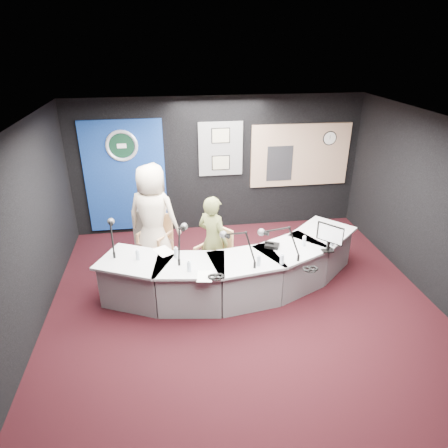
{
  "coord_description": "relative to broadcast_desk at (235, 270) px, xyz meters",
  "views": [
    {
      "loc": [
        -1.04,
        -4.93,
        3.86
      ],
      "look_at": [
        -0.2,
        0.8,
        1.1
      ],
      "focal_mm": 32.0,
      "sensor_mm": 36.0,
      "label": 1
    }
  ],
  "objects": [
    {
      "name": "ground",
      "position": [
        0.05,
        -0.55,
        -0.38
      ],
      "size": [
        6.0,
        6.0,
        0.0
      ],
      "primitive_type": "plane",
      "color": "black",
      "rests_on": "ground"
    },
    {
      "name": "ceiling",
      "position": [
        0.05,
        -0.55,
        2.42
      ],
      "size": [
        6.0,
        6.0,
        0.02
      ],
      "primitive_type": "cube",
      "color": "silver",
      "rests_on": "ground"
    },
    {
      "name": "wall_back",
      "position": [
        0.05,
        2.45,
        1.02
      ],
      "size": [
        6.0,
        0.02,
        2.8
      ],
      "primitive_type": "cube",
      "color": "black",
      "rests_on": "ground"
    },
    {
      "name": "wall_front",
      "position": [
        0.05,
        -3.55,
        1.02
      ],
      "size": [
        6.0,
        0.02,
        2.8
      ],
      "primitive_type": "cube",
      "color": "black",
      "rests_on": "ground"
    },
    {
      "name": "wall_left",
      "position": [
        -2.95,
        -0.55,
        1.02
      ],
      "size": [
        0.02,
        6.0,
        2.8
      ],
      "primitive_type": "cube",
      "color": "black",
      "rests_on": "ground"
    },
    {
      "name": "wall_right",
      "position": [
        3.05,
        -0.55,
        1.02
      ],
      "size": [
        0.02,
        6.0,
        2.8
      ],
      "primitive_type": "cube",
      "color": "black",
      "rests_on": "ground"
    },
    {
      "name": "broadcast_desk",
      "position": [
        0.0,
        0.0,
        0.0
      ],
      "size": [
        4.5,
        1.9,
        0.75
      ],
      "primitive_type": null,
      "color": "#B0B1B5",
      "rests_on": "ground"
    },
    {
      "name": "backdrop_panel",
      "position": [
        -1.85,
        2.42,
        0.88
      ],
      "size": [
        1.6,
        0.05,
        2.3
      ],
      "primitive_type": "cube",
      "color": "navy",
      "rests_on": "wall_back"
    },
    {
      "name": "agency_seal",
      "position": [
        -1.85,
        2.38,
        1.52
      ],
      "size": [
        0.63,
        0.07,
        0.63
      ],
      "primitive_type": "torus",
      "rotation": [
        1.57,
        0.0,
        0.0
      ],
      "color": "silver",
      "rests_on": "backdrop_panel"
    },
    {
      "name": "seal_center",
      "position": [
        -1.85,
        2.38,
        1.52
      ],
      "size": [
        0.48,
        0.01,
        0.48
      ],
      "primitive_type": "cylinder",
      "rotation": [
        1.57,
        0.0,
        0.0
      ],
      "color": "black",
      "rests_on": "backdrop_panel"
    },
    {
      "name": "pinboard",
      "position": [
        0.1,
        2.42,
        1.38
      ],
      "size": [
        0.9,
        0.04,
        1.1
      ],
      "primitive_type": "cube",
      "color": "slate",
      "rests_on": "wall_back"
    },
    {
      "name": "framed_photo_upper",
      "position": [
        0.1,
        2.39,
        1.65
      ],
      "size": [
        0.34,
        0.02,
        0.27
      ],
      "primitive_type": "cube",
      "color": "#9B9471",
      "rests_on": "pinboard"
    },
    {
      "name": "framed_photo_lower",
      "position": [
        0.1,
        2.39,
        1.09
      ],
      "size": [
        0.34,
        0.02,
        0.27
      ],
      "primitive_type": "cube",
      "color": "#9B9471",
      "rests_on": "pinboard"
    },
    {
      "name": "booth_window_frame",
      "position": [
        1.8,
        2.42,
        1.18
      ],
      "size": [
        2.12,
        0.06,
        1.32
      ],
      "primitive_type": "cube",
      "color": "tan",
      "rests_on": "wall_back"
    },
    {
      "name": "booth_glow",
      "position": [
        1.8,
        2.41,
        1.18
      ],
      "size": [
        2.0,
        0.02,
        1.2
      ],
      "primitive_type": "cube",
      "color": "#F3E099",
      "rests_on": "booth_window_frame"
    },
    {
      "name": "equipment_rack",
      "position": [
        1.35,
        2.39,
        1.03
      ],
      "size": [
        0.55,
        0.02,
        0.75
      ],
      "primitive_type": "cube",
      "color": "black",
      "rests_on": "booth_window_frame"
    },
    {
      "name": "wall_clock",
      "position": [
        2.4,
        2.39,
        1.52
      ],
      "size": [
        0.28,
        0.01,
        0.28
      ],
      "primitive_type": "cylinder",
      "rotation": [
        1.57,
        0.0,
        0.0
      ],
      "color": "white",
      "rests_on": "booth_window_frame"
    },
    {
      "name": "armchair_left",
      "position": [
        -1.3,
        1.02,
        0.07
      ],
      "size": [
        0.69,
        0.69,
        0.88
      ],
      "primitive_type": null,
      "rotation": [
        0.0,
        0.0,
        -0.62
      ],
      "color": "tan",
      "rests_on": "ground"
    },
    {
      "name": "armchair_right",
      "position": [
        -0.33,
        0.29,
        0.11
      ],
      "size": [
        0.77,
        0.77,
        0.98
      ],
      "primitive_type": null,
      "rotation": [
        0.0,
        0.0,
        -0.89
      ],
      "color": "tan",
      "rests_on": "ground"
    },
    {
      "name": "draped_jacket",
      "position": [
        -1.47,
        1.23,
        0.24
      ],
      "size": [
        0.46,
        0.37,
        0.7
      ],
      "primitive_type": "cube",
      "rotation": [
        0.0,
        0.0,
        -0.62
      ],
      "color": "gray",
      "rests_on": "armchair_left"
    },
    {
      "name": "person_man",
      "position": [
        -1.3,
        1.02,
        0.58
      ],
      "size": [
        1.11,
        0.94,
        1.92
      ],
      "primitive_type": "imported",
      "rotation": [
        0.0,
        0.0,
        2.72
      ],
      "color": "beige",
      "rests_on": "ground"
    },
    {
      "name": "person_woman",
      "position": [
        -0.33,
        0.29,
        0.41
      ],
      "size": [
        0.67,
        0.67,
        1.57
      ],
      "primitive_type": "imported",
      "rotation": [
        0.0,
        0.0,
        2.36
      ],
      "color": "#636836",
      "rests_on": "ground"
    },
    {
      "name": "computer_monitor",
      "position": [
        1.44,
        -0.26,
        0.7
      ],
      "size": [
        0.33,
        0.37,
        0.32
      ],
      "primitive_type": "cube",
      "rotation": [
        0.0,
        0.0,
        -0.85
      ],
      "color": "black",
      "rests_on": "broadcast_desk"
    },
    {
      "name": "desk_phone",
      "position": [
        0.6,
        0.01,
        0.4
      ],
      "size": [
        0.27,
        0.25,
        0.05
      ],
      "primitive_type": "cube",
      "rotation": [
        0.0,
        0.0,
        -0.45
      ],
      "color": "black",
      "rests_on": "broadcast_desk"
    },
    {
      "name": "headphones_near",
      "position": [
        0.98,
        -0.75,
        0.39
      ],
      "size": [
        0.21,
        0.21,
        0.03
      ],
      "primitive_type": "torus",
      "color": "black",
      "rests_on": "broadcast_desk"
    },
    {
      "name": "headphones_far",
      "position": [
        -0.41,
        -0.75,
        0.39
      ],
      "size": [
        0.2,
        0.2,
        0.03
      ],
      "primitive_type": "torus",
      "color": "black",
      "rests_on": "broadcast_desk"
    },
    {
      "name": "paper_stack",
      "position": [
        -1.14,
        0.12,
        0.38
      ],
      "size": [
        0.37,
        0.41,
        0.0
      ],
      "primitive_type": "cube",
      "rotation": [
        0.0,
        0.0,
        0.53
      ],
      "color": "white",
      "rests_on": "broadcast_desk"
    },
    {
      "name": "notepad",
      "position": [
        -0.57,
        -0.7,
        0.38
      ],
      "size": [
        0.25,
        0.33,
        0.0
      ],
      "primitive_type": "cube",
      "rotation": [
        0.0,
        0.0,
        -0.15
      ],
      "color": "white",
      "rests_on": "broadcast_desk"
    },
    {
      "name": "boom_mic_a",
      "position": [
        -1.93,
        0.33,
        0.68
      ],
      "size": [
        0.2,
        0.73,
        0.6
      ],
      "primitive_type": null,
      "color": "black",
      "rests_on": "broadcast_desk"
    },
    {
      "name": "boom_mic_b",
      "position": [
        -0.85,
        -0.03,
        0.68
      ],
      "size": [
        0.24,
        0.73,
        0.6
      ],
      "primitive_type": null,
      "color": "black",
      "rests_on": "broadcast_desk"
    },
    {
      "name": "boom_mic_c",
      "position": [
        -0.01,
        -0.34,
        0.68
      ],
      "size": [
        0.52,
        0.6,
        0.6
      ],
      "primitive_type": null,
      "color": "black",
      "rests_on": "broadcast_desk"
    },
    {
      "name": "boom_mic_d",
      "position": [
        0.63,
        -0.29,
        0.68
      ],
      "size": [
        0.62,
        0.49,
        0.6
      ],
      "primitive_type": null,
      "color": "black",
      "rests_on": "broadcast_desk"
    },
    {
      "name": "water_bottles",
      "position": [
        0.03,
        -0.28,
        0.46
      ],
      "size": [
        3.17,
        0.57,
        0.18
      ],
      "primitive_type": null,
      "color": "silver",
      "rests_on": "broadcast_desk"
    }
  ]
}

